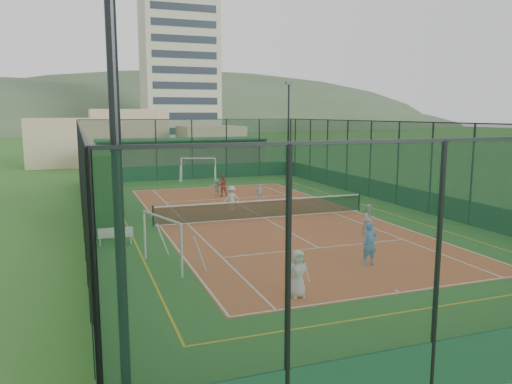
{
  "coord_description": "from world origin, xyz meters",
  "views": [
    {
      "loc": [
        -9.15,
        -24.19,
        5.46
      ],
      "look_at": [
        0.03,
        1.28,
        1.2
      ],
      "focal_mm": 35.0,
      "sensor_mm": 36.0,
      "label": 1
    }
  ],
  "objects_px": {
    "floodlight_ne": "(288,129)",
    "child_near_right": "(369,219)",
    "child_far_left": "(232,198)",
    "child_far_back": "(217,187)",
    "futsal_goal_near": "(162,243)",
    "apartment_tower": "(179,68)",
    "white_bench": "(115,236)",
    "coach": "(222,185)",
    "child_near_left": "(298,274)",
    "clubhouse": "(181,156)",
    "futsal_goal_far": "(198,170)",
    "child_near_mid": "(370,244)",
    "child_far_right": "(260,193)",
    "floodlight_sw": "(118,204)"
  },
  "relations": [
    {
      "from": "floodlight_ne",
      "to": "child_near_right",
      "type": "relative_size",
      "value": 6.02
    },
    {
      "from": "child_far_left",
      "to": "child_far_back",
      "type": "bearing_deg",
      "value": -94.92
    },
    {
      "from": "floodlight_ne",
      "to": "futsal_goal_near",
      "type": "bearing_deg",
      "value": -122.7
    },
    {
      "from": "apartment_tower",
      "to": "futsal_goal_near",
      "type": "distance_m",
      "value": 91.84
    },
    {
      "from": "white_bench",
      "to": "coach",
      "type": "height_order",
      "value": "coach"
    },
    {
      "from": "child_near_left",
      "to": "child_far_left",
      "type": "bearing_deg",
      "value": 82.76
    },
    {
      "from": "futsal_goal_near",
      "to": "coach",
      "type": "xyz_separation_m",
      "value": [
        6.31,
        14.23,
        -0.16
      ]
    },
    {
      "from": "clubhouse",
      "to": "futsal_goal_far",
      "type": "xyz_separation_m",
      "value": [
        0.19,
        -6.36,
        -0.65
      ]
    },
    {
      "from": "child_near_mid",
      "to": "apartment_tower",
      "type": "bearing_deg",
      "value": 87.21
    },
    {
      "from": "child_near_left",
      "to": "coach",
      "type": "xyz_separation_m",
      "value": [
        2.96,
        18.52,
        0.03
      ]
    },
    {
      "from": "clubhouse",
      "to": "child_far_back",
      "type": "height_order",
      "value": "clubhouse"
    },
    {
      "from": "futsal_goal_far",
      "to": "child_far_right",
      "type": "xyz_separation_m",
      "value": [
        1.23,
        -11.19,
        -0.34
      ]
    },
    {
      "from": "futsal_goal_far",
      "to": "coach",
      "type": "xyz_separation_m",
      "value": [
        -0.34,
        -8.26,
        -0.17
      ]
    },
    {
      "from": "futsal_goal_near",
      "to": "futsal_goal_far",
      "type": "height_order",
      "value": "futsal_goal_far"
    },
    {
      "from": "apartment_tower",
      "to": "child_far_right",
      "type": "height_order",
      "value": "apartment_tower"
    },
    {
      "from": "white_bench",
      "to": "futsal_goal_far",
      "type": "bearing_deg",
      "value": 69.93
    },
    {
      "from": "floodlight_sw",
      "to": "child_near_right",
      "type": "height_order",
      "value": "floodlight_sw"
    },
    {
      "from": "floodlight_ne",
      "to": "futsal_goal_far",
      "type": "bearing_deg",
      "value": -173.48
    },
    {
      "from": "floodlight_sw",
      "to": "child_near_right",
      "type": "xyz_separation_m",
      "value": [
        11.88,
        11.63,
        -3.43
      ]
    },
    {
      "from": "floodlight_sw",
      "to": "child_near_mid",
      "type": "bearing_deg",
      "value": 38.99
    },
    {
      "from": "clubhouse",
      "to": "futsal_goal_far",
      "type": "bearing_deg",
      "value": -88.31
    },
    {
      "from": "child_near_left",
      "to": "child_far_right",
      "type": "bearing_deg",
      "value": 75.33
    },
    {
      "from": "floodlight_ne",
      "to": "child_far_left",
      "type": "xyz_separation_m",
      "value": [
        -9.61,
        -14.11,
        -3.41
      ]
    },
    {
      "from": "floodlight_ne",
      "to": "child_far_left",
      "type": "distance_m",
      "value": 17.41
    },
    {
      "from": "apartment_tower",
      "to": "futsal_goal_far",
      "type": "distance_m",
      "value": 68.86
    },
    {
      "from": "child_far_left",
      "to": "floodlight_ne",
      "type": "bearing_deg",
      "value": -122.94
    },
    {
      "from": "floodlight_sw",
      "to": "futsal_goal_near",
      "type": "distance_m",
      "value": 10.48
    },
    {
      "from": "child_near_left",
      "to": "child_far_right",
      "type": "height_order",
      "value": "child_near_left"
    },
    {
      "from": "clubhouse",
      "to": "child_near_left",
      "type": "height_order",
      "value": "clubhouse"
    },
    {
      "from": "child_near_left",
      "to": "child_far_back",
      "type": "height_order",
      "value": "child_near_left"
    },
    {
      "from": "white_bench",
      "to": "child_near_left",
      "type": "distance_m",
      "value": 9.38
    },
    {
      "from": "apartment_tower",
      "to": "child_near_mid",
      "type": "bearing_deg",
      "value": -97.08
    },
    {
      "from": "child_far_right",
      "to": "child_far_back",
      "type": "bearing_deg",
      "value": -53.11
    },
    {
      "from": "white_bench",
      "to": "child_near_mid",
      "type": "height_order",
      "value": "child_near_mid"
    },
    {
      "from": "floodlight_ne",
      "to": "apartment_tower",
      "type": "bearing_deg",
      "value": 87.02
    },
    {
      "from": "futsal_goal_far",
      "to": "futsal_goal_near",
      "type": "bearing_deg",
      "value": -86.99
    },
    {
      "from": "white_bench",
      "to": "child_far_left",
      "type": "xyz_separation_m",
      "value": [
        6.79,
        5.52,
        0.32
      ]
    },
    {
      "from": "white_bench",
      "to": "child_far_left",
      "type": "distance_m",
      "value": 8.76
    },
    {
      "from": "child_near_left",
      "to": "futsal_goal_near",
      "type": "bearing_deg",
      "value": 129.48
    },
    {
      "from": "coach",
      "to": "futsal_goal_far",
      "type": "bearing_deg",
      "value": -89.28
    },
    {
      "from": "child_far_left",
      "to": "floodlight_sw",
      "type": "bearing_deg",
      "value": 69.63
    },
    {
      "from": "child_near_left",
      "to": "floodlight_sw",
      "type": "bearing_deg",
      "value": -133.65
    },
    {
      "from": "floodlight_ne",
      "to": "child_far_right",
      "type": "relative_size",
      "value": 7.17
    },
    {
      "from": "floodlight_ne",
      "to": "coach",
      "type": "bearing_deg",
      "value": -133.5
    },
    {
      "from": "child_near_mid",
      "to": "child_near_right",
      "type": "bearing_deg",
      "value": 62.06
    },
    {
      "from": "futsal_goal_far",
      "to": "child_near_left",
      "type": "bearing_deg",
      "value": -77.55
    },
    {
      "from": "apartment_tower",
      "to": "futsal_goal_near",
      "type": "bearing_deg",
      "value": -101.74
    },
    {
      "from": "clubhouse",
      "to": "futsal_goal_near",
      "type": "xyz_separation_m",
      "value": [
        -6.46,
        -28.85,
        -0.65
      ]
    },
    {
      "from": "white_bench",
      "to": "child_near_right",
      "type": "relative_size",
      "value": 1.04
    },
    {
      "from": "futsal_goal_near",
      "to": "child_near_left",
      "type": "relative_size",
      "value": 1.98
    }
  ]
}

